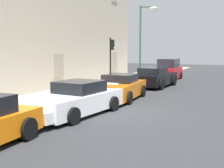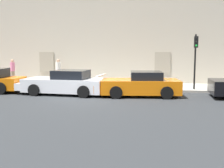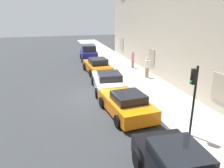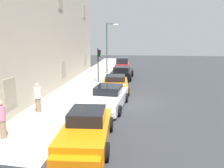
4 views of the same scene
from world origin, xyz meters
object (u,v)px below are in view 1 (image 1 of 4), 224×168
at_px(sportscar_yellow_flank, 72,101).
at_px(traffic_light, 111,54).
at_px(street_lamp, 145,29).
at_px(sportscar_white_middle, 117,89).
at_px(hatchback_distant, 169,70).
at_px(sportscar_tail_end, 155,78).

bearing_deg(sportscar_yellow_flank, traffic_light, 13.59).
bearing_deg(street_lamp, sportscar_yellow_flank, -173.93).
bearing_deg(traffic_light, sportscar_white_middle, -149.89).
distance_m(sportscar_white_middle, hatchback_distant, 11.28).
relative_size(hatchback_distant, traffic_light, 1.16).
xyz_separation_m(traffic_light, street_lamp, (5.30, -0.45, 1.86)).
relative_size(sportscar_white_middle, traffic_light, 1.43).
height_order(traffic_light, street_lamp, street_lamp).
xyz_separation_m(sportscar_yellow_flank, sportscar_white_middle, (4.20, -0.11, -0.01)).
distance_m(sportscar_yellow_flank, hatchback_distant, 15.48).
bearing_deg(sportscar_tail_end, traffic_light, 144.18).
bearing_deg(hatchback_distant, traffic_light, 167.79).
height_order(sportscar_tail_end, traffic_light, traffic_light).
height_order(sportscar_white_middle, sportscar_tail_end, sportscar_tail_end).
relative_size(sportscar_tail_end, hatchback_distant, 1.31).
bearing_deg(sportscar_white_middle, street_lamp, 9.69).
bearing_deg(hatchback_distant, sportscar_yellow_flank, -179.64).
bearing_deg(sportscar_yellow_flank, sportscar_white_middle, -1.49).
xyz_separation_m(sportscar_tail_end, street_lamp, (2.42, 1.62, 3.60)).
bearing_deg(street_lamp, traffic_light, 175.10).
relative_size(sportscar_yellow_flank, sportscar_white_middle, 1.10).
bearing_deg(hatchback_distant, sportscar_tail_end, -175.99).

